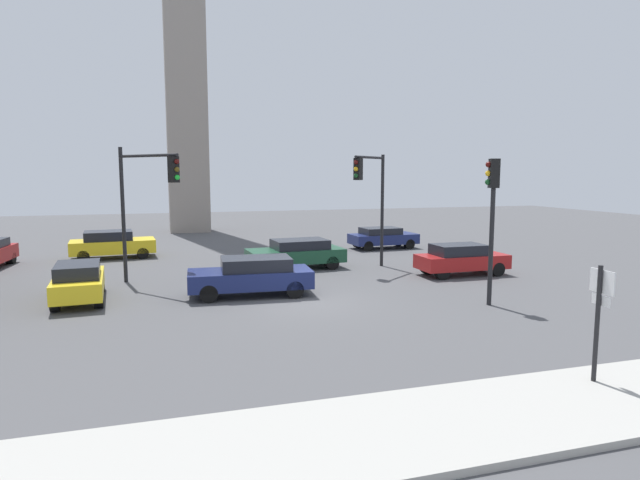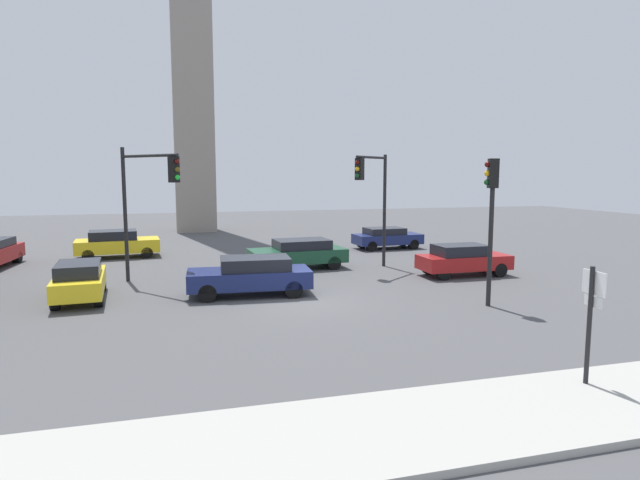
# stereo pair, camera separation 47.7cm
# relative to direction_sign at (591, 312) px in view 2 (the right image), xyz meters

# --- Properties ---
(ground_plane) EXTENTS (93.88, 93.88, 0.00)m
(ground_plane) POSITION_rel_direction_sign_xyz_m (-4.13, 9.36, -1.71)
(ground_plane) COLOR #4C4C4F
(sidewalk_corner) EXTENTS (33.80, 3.04, 0.15)m
(sidewalk_corner) POSITION_rel_direction_sign_xyz_m (-4.13, -0.74, -1.63)
(sidewalk_corner) COLOR #A8A59E
(sidewalk_corner) RESTS_ON ground_plane
(direction_sign) EXTENTS (0.15, 0.70, 2.54)m
(direction_sign) POSITION_rel_direction_sign_xyz_m (0.00, 0.00, 0.00)
(direction_sign) COLOR black
(direction_sign) RESTS_ON ground_plane
(traffic_light_0) EXTENTS (0.49, 0.40, 5.12)m
(traffic_light_0) POSITION_rel_direction_sign_xyz_m (2.13, 7.05, 1.86)
(traffic_light_0) COLOR black
(traffic_light_0) RESTS_ON ground_plane
(traffic_light_1) EXTENTS (2.34, 2.92, 5.71)m
(traffic_light_1) POSITION_rel_direction_sign_xyz_m (-9.37, 13.80, 2.28)
(traffic_light_1) COLOR black
(traffic_light_1) RESTS_ON ground_plane
(traffic_light_2) EXTENTS (2.20, 1.80, 5.53)m
(traffic_light_2) POSITION_rel_direction_sign_xyz_m (0.82, 14.88, 2.22)
(traffic_light_2) COLOR black
(traffic_light_2) RESTS_ON ground_plane
(car_0) EXTENTS (4.74, 2.30, 1.43)m
(car_0) POSITION_rel_direction_sign_xyz_m (-2.56, 16.06, -0.94)
(car_0) COLOR #19472D
(car_0) RESTS_ON ground_plane
(car_1) EXTENTS (1.93, 4.06, 1.42)m
(car_1) POSITION_rel_direction_sign_xyz_m (-11.78, 11.79, -0.96)
(car_1) COLOR yellow
(car_1) RESTS_ON ground_plane
(car_2) EXTENTS (4.18, 2.01, 1.30)m
(car_2) POSITION_rel_direction_sign_xyz_m (4.29, 21.38, -1.01)
(car_2) COLOR navy
(car_2) RESTS_ON ground_plane
(car_3) EXTENTS (4.52, 2.36, 1.50)m
(car_3) POSITION_rel_direction_sign_xyz_m (-11.42, 22.16, -0.92)
(car_3) COLOR yellow
(car_3) RESTS_ON ground_plane
(car_4) EXTENTS (4.09, 1.70, 1.43)m
(car_4) POSITION_rel_direction_sign_xyz_m (4.20, 12.26, -0.96)
(car_4) COLOR maroon
(car_4) RESTS_ON ground_plane
(car_5) EXTENTS (4.73, 2.20, 1.46)m
(car_5) POSITION_rel_direction_sign_xyz_m (-5.62, 10.93, -0.93)
(car_5) COLOR navy
(car_5) RESTS_ON ground_plane
(skyline_tower) EXTENTS (3.08, 3.08, 35.22)m
(skyline_tower) POSITION_rel_direction_sign_xyz_m (-6.52, 35.28, 15.90)
(skyline_tower) COLOR gray
(skyline_tower) RESTS_ON ground_plane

